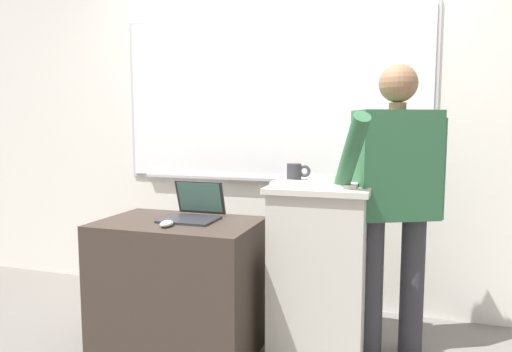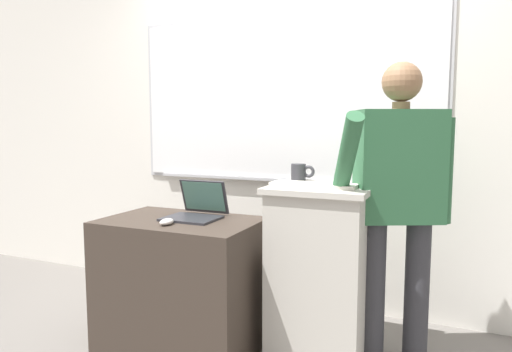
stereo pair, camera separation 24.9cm
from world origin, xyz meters
name	(u,v)px [view 1 (the left image)]	position (x,y,z in m)	size (l,w,h in m)	color
back_wall	(286,113)	(-0.01, 1.25, 1.38)	(6.40, 0.17, 2.75)	silver
lectern_podium	(320,269)	(0.38, 0.50, 0.48)	(0.54, 0.52, 0.96)	#BCB7AD
side_desk	(179,286)	(-0.38, 0.28, 0.38)	(0.89, 0.57, 0.76)	#382D26
person_presenter	(395,191)	(0.77, 0.59, 0.93)	(0.61, 0.67, 1.61)	#333338
laptop	(195,209)	(-0.33, 0.37, 0.81)	(0.30, 0.31, 0.21)	#28282D
wireless_keyboard	(314,184)	(0.35, 0.43, 0.97)	(0.46, 0.15, 0.02)	beige
computer_mouse_by_laptop	(167,224)	(-0.37, 0.13, 0.77)	(0.06, 0.10, 0.03)	silver
coffee_mug	(295,172)	(0.19, 0.69, 1.01)	(0.14, 0.09, 0.10)	#333338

